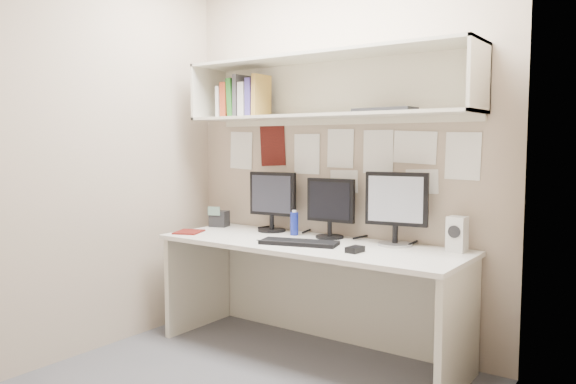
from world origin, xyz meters
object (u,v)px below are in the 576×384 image
Objects in this scene: maroon_notebook at (189,232)px; keyboard at (299,243)px; monitor_center at (330,205)px; desk_phone at (219,218)px; monitor_right at (396,205)px; speaker at (457,234)px; monitor_left at (272,199)px; desk at (309,298)px.

keyboard is at bearing -17.32° from maroon_notebook.
monitor_center is 1.93× the size of maroon_notebook.
desk_phone is at bearing 179.87° from monitor_center.
monitor_right is 0.40m from speaker.
speaker is at bearing -4.97° from monitor_left.
desk_phone is (-0.94, -0.05, -0.16)m from monitor_center.
monitor_right is 0.64m from keyboard.
monitor_center is 0.85m from speaker.
maroon_notebook is 1.31× the size of desk_phone.
monitor_left is at bearing 128.16° from keyboard.
maroon_notebook is at bearing -103.21° from desk_phone.
speaker is (0.84, 0.01, -0.12)m from monitor_center.
desk is at bearing -163.98° from speaker.
monitor_center is 0.88× the size of monitor_right.
speaker reaches higher than keyboard.
keyboard is at bearing -94.43° from desk.
monitor_left is 1.07× the size of monitor_center.
monitor_center is 0.96m from desk_phone.
monitor_center is 0.82× the size of keyboard.
desk_phone is at bearing -179.02° from monitor_left.
desk_phone reaches higher than keyboard.
monitor_center is at bearing 68.94° from keyboard.
desk is 4.17× the size of keyboard.
monitor_right is 2.21× the size of maroon_notebook.
monitor_right is at bearing -3.39° from monitor_center.
maroon_notebook reaches higher than desk.
keyboard is 3.10× the size of desk_phone.
desk is 1.01m from speaker.
speaker reaches higher than desk.
monitor_center is at bearing 84.62° from desk.
desk is 4.75× the size of monitor_left.
desk is 9.78× the size of speaker.
desk is 0.39m from keyboard.
monitor_right is at bearing -15.33° from desk_phone.
maroon_notebook is at bearing -168.91° from desk.
monitor_right is 1.46m from maroon_notebook.
maroon_notebook is (-0.44, -0.39, -0.23)m from monitor_left.
desk_phone is at bearing 72.51° from maroon_notebook.
monitor_center reaches higher than desk_phone.
keyboard is at bearing -41.44° from monitor_left.
desk is at bearing -27.72° from desk_phone.
monitor_center reaches higher than desk.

